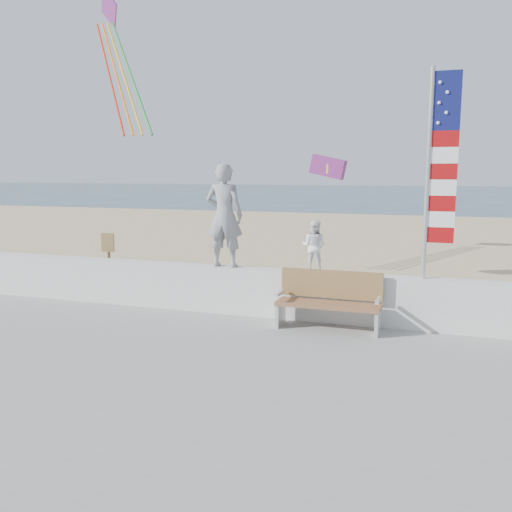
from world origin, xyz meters
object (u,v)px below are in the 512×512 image
(adult, at_px, (224,216))
(bench, at_px, (329,300))
(child, at_px, (314,246))
(flag, at_px, (436,165))

(adult, xyz_separation_m, bench, (2.14, -0.45, -1.38))
(child, xyz_separation_m, flag, (2.04, -0.00, 1.44))
(adult, distance_m, flag, 3.91)
(child, height_order, flag, flag)
(bench, relative_size, flag, 0.51)
(flag, bearing_deg, bench, -164.68)
(adult, xyz_separation_m, child, (1.75, 0.00, -0.51))
(bench, bearing_deg, flag, 15.32)
(child, distance_m, flag, 2.50)
(adult, bearing_deg, flag, 176.87)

